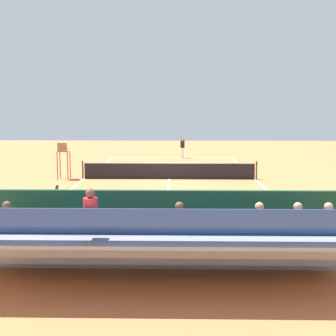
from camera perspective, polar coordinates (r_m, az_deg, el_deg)
name	(u,v)px	position (r m, az deg, el deg)	size (l,w,h in m)	color
ground_plane	(169,179)	(25.48, 0.17, -1.44)	(60.00, 60.00, 0.00)	#D17542
court_line_markings	(169,179)	(25.52, 0.17, -1.42)	(10.10, 22.20, 0.01)	white
tennis_net	(169,170)	(25.40, 0.17, -0.32)	(10.30, 0.10, 1.07)	black
backdrop_wall	(161,227)	(11.58, -0.95, -7.80)	(18.00, 0.16, 2.00)	#1E4C2D
bleacher_stand	(159,245)	(10.31, -1.14, -10.08)	(9.06, 2.40, 2.48)	gray
umpire_chair	(63,157)	(26.04, -13.61, 1.46)	(0.67, 0.67, 2.14)	olive
courtside_bench	(224,236)	(12.47, 7.41, -8.82)	(1.80, 0.40, 0.93)	#33383D
equipment_bag	(149,250)	(12.41, -2.58, -10.68)	(0.90, 0.36, 0.36)	#334C8C
tennis_player	(182,146)	(36.18, 1.92, 2.95)	(0.46, 0.56, 1.93)	white
tennis_racket	(175,157)	(36.62, 0.86, 1.44)	(0.31, 0.57, 0.03)	black
tennis_ball_near	(165,162)	(33.17, -0.45, 0.79)	(0.07, 0.07, 0.07)	#CCDB33
line_judge	(56,217)	(12.93, -14.53, -6.30)	(0.45, 0.56, 1.93)	#232328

